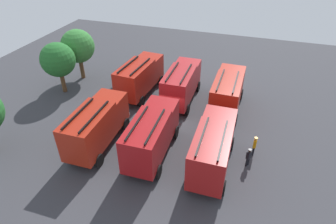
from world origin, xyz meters
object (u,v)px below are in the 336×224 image
(fire_truck_1, at_px, (228,91))
(fire_truck_2, at_px, (152,133))
(traffic_cone_1, at_px, (112,93))
(fire_truck_4, at_px, (96,124))
(firefighter_1, at_px, (249,157))
(traffic_cone_0, at_px, (160,98))
(fire_truck_3, at_px, (182,83))
(fire_truck_0, at_px, (213,146))
(tree_1, at_px, (58,60))
(fire_truck_5, at_px, (140,76))
(tree_2, at_px, (78,46))
(firefighter_0, at_px, (186,72))
(firefighter_3, at_px, (255,145))
(firefighter_2, at_px, (115,78))

(fire_truck_1, height_order, fire_truck_2, same)
(traffic_cone_1, bearing_deg, fire_truck_2, -134.45)
(fire_truck_4, bearing_deg, firefighter_1, -84.41)
(traffic_cone_0, bearing_deg, fire_truck_3, -72.56)
(firefighter_1, height_order, traffic_cone_0, firefighter_1)
(fire_truck_0, distance_m, tree_1, 18.97)
(firefighter_1, bearing_deg, fire_truck_5, -2.05)
(fire_truck_1, xyz_separation_m, tree_1, (-1.81, 17.59, 1.61))
(tree_2, relative_size, traffic_cone_1, 7.93)
(traffic_cone_1, bearing_deg, tree_2, 61.87)
(firefighter_0, bearing_deg, fire_truck_4, -82.78)
(fire_truck_4, xyz_separation_m, tree_1, (6.85, 8.22, 1.61))
(fire_truck_5, distance_m, firefighter_1, 14.40)
(fire_truck_1, height_order, fire_truck_5, same)
(fire_truck_1, height_order, tree_1, tree_1)
(fire_truck_1, xyz_separation_m, firefighter_1, (-7.31, -2.77, -1.24))
(fire_truck_5, relative_size, firefighter_1, 4.49)
(firefighter_1, bearing_deg, firefighter_3, -72.80)
(firefighter_1, xyz_separation_m, traffic_cone_0, (6.90, 9.60, -0.57))
(fire_truck_3, bearing_deg, fire_truck_1, -93.68)
(fire_truck_0, bearing_deg, firefighter_2, 52.86)
(fire_truck_5, relative_size, firefighter_3, 4.26)
(fire_truck_1, distance_m, fire_truck_5, 9.35)
(fire_truck_0, relative_size, firefighter_3, 4.18)
(fire_truck_4, bearing_deg, traffic_cone_0, -17.85)
(fire_truck_2, distance_m, fire_truck_4, 4.70)
(firefighter_0, distance_m, traffic_cone_1, 9.04)
(fire_truck_5, xyz_separation_m, tree_2, (1.36, 8.12, 1.80))
(firefighter_2, relative_size, firefighter_3, 0.97)
(firefighter_3, bearing_deg, fire_truck_4, -164.24)
(tree_2, bearing_deg, firefighter_0, -75.14)
(fire_truck_5, relative_size, tree_1, 1.32)
(tree_2, bearing_deg, traffic_cone_1, -118.13)
(firefighter_2, xyz_separation_m, tree_1, (-3.00, 4.81, 2.83))
(fire_truck_3, xyz_separation_m, fire_truck_4, (-8.91, 4.66, 0.00))
(fire_truck_1, distance_m, firefighter_2, 12.88)
(fire_truck_3, height_order, firefighter_1, fire_truck_3)
(fire_truck_0, bearing_deg, firefighter_1, -68.06)
(tree_2, bearing_deg, firefighter_3, -110.29)
(firefighter_2, height_order, traffic_cone_1, firefighter_2)
(fire_truck_3, xyz_separation_m, firefighter_2, (0.94, 8.07, -1.22))
(fire_truck_3, relative_size, firefighter_2, 4.32)
(tree_1, xyz_separation_m, traffic_cone_1, (0.65, -5.55, -3.39))
(fire_truck_2, xyz_separation_m, fire_truck_3, (8.64, 0.03, 0.00))
(firefighter_0, distance_m, firefighter_3, 13.75)
(tree_1, bearing_deg, firefighter_3, -101.10)
(fire_truck_2, relative_size, tree_2, 1.24)
(fire_truck_0, relative_size, fire_truck_2, 1.00)
(fire_truck_2, bearing_deg, firefighter_3, -73.38)
(tree_2, height_order, traffic_cone_1, tree_2)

